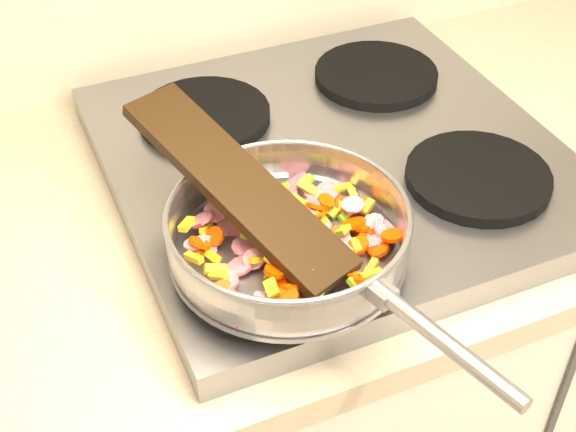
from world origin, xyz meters
name	(u,v)px	position (x,y,z in m)	size (l,w,h in m)	color
cooktop	(334,161)	(-0.70, 1.67, 0.92)	(0.60, 0.60, 0.04)	#939399
grate_fl	(281,234)	(-0.84, 1.52, 0.95)	(0.19, 0.19, 0.02)	black
grate_fr	(478,177)	(-0.56, 1.52, 0.95)	(0.19, 0.19, 0.02)	black
grate_bl	(205,115)	(-0.84, 1.81, 0.95)	(0.19, 0.19, 0.02)	black
grate_br	(376,75)	(-0.56, 1.81, 0.95)	(0.19, 0.19, 0.02)	black
saute_pan	(289,232)	(-0.85, 1.48, 0.99)	(0.32, 0.48, 0.06)	#9E9EA5
vegetable_heap	(291,239)	(-0.84, 1.49, 0.98)	(0.24, 0.26, 0.05)	red
wooden_spatula	(237,184)	(-0.88, 1.55, 1.02)	(0.33, 0.08, 0.02)	black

